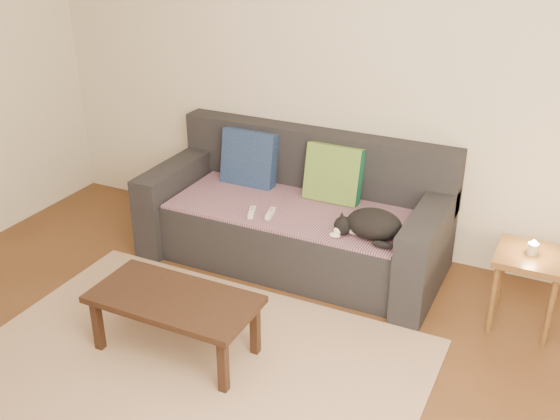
{
  "coord_description": "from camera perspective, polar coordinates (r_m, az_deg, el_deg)",
  "views": [
    {
      "loc": [
        1.71,
        -2.22,
        2.38
      ],
      "look_at": [
        0.05,
        1.2,
        0.55
      ],
      "focal_mm": 42.0,
      "sensor_mm": 36.0,
      "label": 1
    }
  ],
  "objects": [
    {
      "name": "cushion_green",
      "position": [
        4.59,
        4.68,
        3.17
      ],
      "size": [
        0.4,
        0.18,
        0.41
      ],
      "primitive_type": "cube",
      "rotation": [
        -0.21,
        0.0,
        0.0
      ],
      "color": "#0E5A3F",
      "rests_on": "throw_blanket"
    },
    {
      "name": "sofa",
      "position": [
        4.65,
        1.45,
        -0.77
      ],
      "size": [
        2.1,
        0.94,
        0.87
      ],
      "color": "#232328",
      "rests_on": "ground"
    },
    {
      "name": "throw_blanket",
      "position": [
        4.52,
        0.98,
        0.13
      ],
      "size": [
        1.66,
        0.74,
        0.02
      ],
      "primitive_type": "cube",
      "color": "#3A2546",
      "rests_on": "sofa"
    },
    {
      "name": "cushion_navy",
      "position": [
        4.85,
        -2.7,
        4.49
      ],
      "size": [
        0.42,
        0.18,
        0.43
      ],
      "primitive_type": "cube",
      "rotation": [
        -0.18,
        0.0,
        0.0
      ],
      "color": "#102145",
      "rests_on": "throw_blanket"
    },
    {
      "name": "cat",
      "position": [
        4.12,
        7.94,
        -1.25
      ],
      "size": [
        0.47,
        0.37,
        0.19
      ],
      "rotation": [
        0.0,
        0.0,
        -0.33
      ],
      "color": "black",
      "rests_on": "throw_blanket"
    },
    {
      "name": "candle",
      "position": [
        4.08,
        21.16,
        -3.14
      ],
      "size": [
        0.06,
        0.06,
        0.09
      ],
      "color": "beige",
      "rests_on": "side_table"
    },
    {
      "name": "side_table",
      "position": [
        4.14,
        20.89,
        -4.65
      ],
      "size": [
        0.4,
        0.4,
        0.49
      ],
      "color": "brown",
      "rests_on": "ground"
    },
    {
      "name": "coffee_table",
      "position": [
        3.73,
        -9.2,
        -8.06
      ],
      "size": [
        0.94,
        0.47,
        0.38
      ],
      "color": "black",
      "rests_on": "rug"
    },
    {
      "name": "back_wall",
      "position": [
        4.68,
        3.81,
        12.29
      ],
      "size": [
        4.5,
        0.04,
        2.6
      ],
      "primitive_type": "cube",
      "color": "beige",
      "rests_on": "ground"
    },
    {
      "name": "rug",
      "position": [
        3.77,
        -7.91,
        -13.67
      ],
      "size": [
        2.5,
        1.8,
        0.01
      ],
      "primitive_type": "cube",
      "color": "#A1826E",
      "rests_on": "ground"
    },
    {
      "name": "wii_remote_b",
      "position": [
        4.41,
        -2.47,
        -0.21
      ],
      "size": [
        0.09,
        0.15,
        0.03
      ],
      "primitive_type": "cube",
      "rotation": [
        0.0,
        0.0,
        1.93
      ],
      "color": "white",
      "rests_on": "throw_blanket"
    },
    {
      "name": "wii_remote_a",
      "position": [
        4.39,
        -0.84,
        -0.31
      ],
      "size": [
        0.07,
        0.15,
        0.03
      ],
      "primitive_type": "cube",
      "rotation": [
        0.0,
        0.0,
        1.77
      ],
      "color": "white",
      "rests_on": "throw_blanket"
    },
    {
      "name": "ground",
      "position": [
        3.68,
        -9.22,
        -15.03
      ],
      "size": [
        4.5,
        4.5,
        0.0
      ],
      "primitive_type": "plane",
      "color": "brown",
      "rests_on": "ground"
    }
  ]
}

